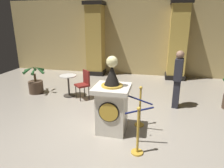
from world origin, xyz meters
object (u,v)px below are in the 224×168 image
(stanchion_near, at_px, (138,138))
(potted_palm_left, at_px, (36,84))
(stanchion_far, at_px, (140,112))
(cafe_chair_red, at_px, (84,82))
(pedestal_clock, at_px, (112,104))
(bystander_guest, at_px, (178,78))
(cafe_table, at_px, (68,83))

(stanchion_near, height_order, potted_palm_left, potted_palm_left)
(stanchion_near, xyz_separation_m, stanchion_far, (-0.06, 1.12, 0.02))
(stanchion_far, bearing_deg, cafe_chair_red, 143.59)
(pedestal_clock, distance_m, potted_palm_left, 3.84)
(bystander_guest, bearing_deg, potted_palm_left, 177.45)
(cafe_table, xyz_separation_m, cafe_chair_red, (0.60, -0.10, 0.10))
(stanchion_far, height_order, cafe_table, stanchion_far)
(stanchion_near, xyz_separation_m, cafe_chair_red, (-2.03, 2.58, 0.23))
(stanchion_near, bearing_deg, pedestal_clock, 132.46)
(cafe_table, height_order, cafe_chair_red, cafe_chair_red)
(pedestal_clock, xyz_separation_m, stanchion_near, (0.67, -0.73, -0.35))
(cafe_chair_red, bearing_deg, stanchion_far, -36.41)
(pedestal_clock, height_order, potted_palm_left, pedestal_clock)
(pedestal_clock, xyz_separation_m, stanchion_far, (0.61, 0.39, -0.33))
(pedestal_clock, relative_size, cafe_chair_red, 1.87)
(pedestal_clock, xyz_separation_m, bystander_guest, (1.58, 1.77, 0.22))
(pedestal_clock, bearing_deg, cafe_table, 135.31)
(stanchion_far, bearing_deg, potted_palm_left, 157.62)
(stanchion_near, distance_m, bystander_guest, 2.72)
(stanchion_far, distance_m, potted_palm_left, 4.19)
(stanchion_near, bearing_deg, bystander_guest, 70.10)
(pedestal_clock, height_order, stanchion_near, pedestal_clock)
(stanchion_near, distance_m, cafe_chair_red, 3.29)
(stanchion_far, distance_m, bystander_guest, 1.77)
(stanchion_near, height_order, cafe_table, stanchion_near)
(stanchion_far, distance_m, cafe_table, 3.01)
(bystander_guest, height_order, cafe_chair_red, bystander_guest)
(stanchion_far, relative_size, cafe_chair_red, 1.07)
(stanchion_far, xyz_separation_m, bystander_guest, (0.96, 1.38, 0.55))
(stanchion_near, relative_size, potted_palm_left, 0.97)
(stanchion_near, bearing_deg, cafe_chair_red, 128.22)
(stanchion_near, distance_m, cafe_table, 3.75)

